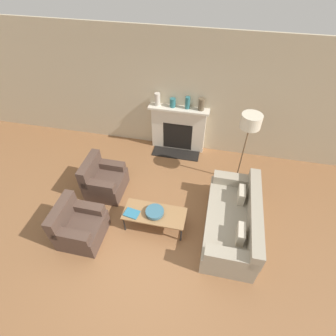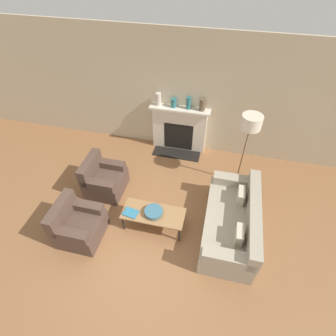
{
  "view_description": "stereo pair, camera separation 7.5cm",
  "coord_description": "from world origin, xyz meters",
  "px_view_note": "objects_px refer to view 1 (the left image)",
  "views": [
    {
      "loc": [
        1.07,
        -2.46,
        4.42
      ],
      "look_at": [
        0.21,
        1.58,
        0.45
      ],
      "focal_mm": 28.0,
      "sensor_mm": 36.0,
      "label": 1
    },
    {
      "loc": [
        1.15,
        -2.44,
        4.42
      ],
      "look_at": [
        0.21,
        1.58,
        0.45
      ],
      "focal_mm": 28.0,
      "sensor_mm": 36.0,
      "label": 2
    }
  ],
  "objects_px": {
    "fireplace": "(178,129)",
    "floor_lamp": "(250,127)",
    "mantel_vase_center_right": "(188,103)",
    "book": "(132,213)",
    "mantel_vase_right": "(201,104)",
    "coffee_table": "(155,214)",
    "bowl": "(155,212)",
    "armchair_near": "(79,226)",
    "mantel_vase_center_left": "(173,103)",
    "mantel_vase_left": "(157,99)",
    "couch": "(234,221)",
    "armchair_far": "(103,180)"
  },
  "relations": [
    {
      "from": "coffee_table",
      "to": "mantel_vase_center_left",
      "type": "distance_m",
      "value": 2.68
    },
    {
      "from": "mantel_vase_left",
      "to": "mantel_vase_center_right",
      "type": "xyz_separation_m",
      "value": [
        0.71,
        0.0,
        -0.01
      ]
    },
    {
      "from": "book",
      "to": "fireplace",
      "type": "bearing_deg",
      "value": 90.36
    },
    {
      "from": "floor_lamp",
      "to": "mantel_vase_left",
      "type": "distance_m",
      "value": 2.26
    },
    {
      "from": "fireplace",
      "to": "mantel_vase_left",
      "type": "relative_size",
      "value": 4.76
    },
    {
      "from": "coffee_table",
      "to": "bowl",
      "type": "xyz_separation_m",
      "value": [
        0.01,
        -0.01,
        0.08
      ]
    },
    {
      "from": "couch",
      "to": "coffee_table",
      "type": "distance_m",
      "value": 1.49
    },
    {
      "from": "armchair_far",
      "to": "bowl",
      "type": "xyz_separation_m",
      "value": [
        1.32,
        -0.69,
        0.15
      ]
    },
    {
      "from": "mantel_vase_left",
      "to": "mantel_vase_center_left",
      "type": "xyz_separation_m",
      "value": [
        0.36,
        0.0,
        -0.05
      ]
    },
    {
      "from": "book",
      "to": "mantel_vase_center_right",
      "type": "relative_size",
      "value": 1.04
    },
    {
      "from": "bowl",
      "to": "mantel_vase_left",
      "type": "relative_size",
      "value": 1.13
    },
    {
      "from": "mantel_vase_right",
      "to": "couch",
      "type": "bearing_deg",
      "value": -67.17
    },
    {
      "from": "bowl",
      "to": "mantel_vase_center_right",
      "type": "distance_m",
      "value": 2.68
    },
    {
      "from": "armchair_far",
      "to": "mantel_vase_center_right",
      "type": "bearing_deg",
      "value": -39.21
    },
    {
      "from": "armchair_near",
      "to": "mantel_vase_right",
      "type": "distance_m",
      "value": 3.67
    },
    {
      "from": "couch",
      "to": "mantel_vase_left",
      "type": "bearing_deg",
      "value": -139.09
    },
    {
      "from": "mantel_vase_center_right",
      "to": "book",
      "type": "bearing_deg",
      "value": -102.78
    },
    {
      "from": "mantel_vase_left",
      "to": "mantel_vase_center_right",
      "type": "bearing_deg",
      "value": 0.0
    },
    {
      "from": "mantel_vase_left",
      "to": "mantel_vase_center_right",
      "type": "distance_m",
      "value": 0.71
    },
    {
      "from": "fireplace",
      "to": "mantel_vase_center_right",
      "type": "xyz_separation_m",
      "value": [
        0.19,
        0.01,
        0.76
      ]
    },
    {
      "from": "book",
      "to": "mantel_vase_center_right",
      "type": "bearing_deg",
      "value": 86.29
    },
    {
      "from": "armchair_near",
      "to": "mantel_vase_center_left",
      "type": "distance_m",
      "value": 3.38
    },
    {
      "from": "floor_lamp",
      "to": "coffee_table",
      "type": "bearing_deg",
      "value": -133.44
    },
    {
      "from": "couch",
      "to": "mantel_vase_left",
      "type": "height_order",
      "value": "mantel_vase_left"
    },
    {
      "from": "armchair_near",
      "to": "mantel_vase_right",
      "type": "relative_size",
      "value": 2.88
    },
    {
      "from": "coffee_table",
      "to": "mantel_vase_right",
      "type": "xyz_separation_m",
      "value": [
        0.5,
        2.52,
        0.96
      ]
    },
    {
      "from": "fireplace",
      "to": "armchair_far",
      "type": "bearing_deg",
      "value": -125.57
    },
    {
      "from": "fireplace",
      "to": "floor_lamp",
      "type": "relative_size",
      "value": 0.83
    },
    {
      "from": "fireplace",
      "to": "armchair_near",
      "type": "distance_m",
      "value": 3.29
    },
    {
      "from": "couch",
      "to": "floor_lamp",
      "type": "distance_m",
      "value": 1.84
    },
    {
      "from": "book",
      "to": "mantel_vase_center_right",
      "type": "distance_m",
      "value": 2.83
    },
    {
      "from": "mantel_vase_right",
      "to": "mantel_vase_center_left",
      "type": "bearing_deg",
      "value": 180.0
    },
    {
      "from": "mantel_vase_center_right",
      "to": "bowl",
      "type": "bearing_deg",
      "value": -93.88
    },
    {
      "from": "bowl",
      "to": "mantel_vase_center_left",
      "type": "height_order",
      "value": "mantel_vase_center_left"
    },
    {
      "from": "fireplace",
      "to": "bowl",
      "type": "xyz_separation_m",
      "value": [
        0.02,
        -2.51,
        -0.12
      ]
    },
    {
      "from": "fireplace",
      "to": "couch",
      "type": "xyz_separation_m",
      "value": [
        1.49,
        -2.3,
        -0.27
      ]
    },
    {
      "from": "armchair_near",
      "to": "mantel_vase_left",
      "type": "relative_size",
      "value": 2.69
    },
    {
      "from": "floor_lamp",
      "to": "mantel_vase_right",
      "type": "bearing_deg",
      "value": 138.99
    },
    {
      "from": "mantel_vase_left",
      "to": "mantel_vase_center_left",
      "type": "bearing_deg",
      "value": 0.0
    },
    {
      "from": "book",
      "to": "mantel_vase_center_right",
      "type": "height_order",
      "value": "mantel_vase_center_right"
    },
    {
      "from": "book",
      "to": "mantel_vase_left",
      "type": "xyz_separation_m",
      "value": [
        -0.12,
        2.62,
        0.93
      ]
    },
    {
      "from": "armchair_near",
      "to": "mantel_vase_center_right",
      "type": "height_order",
      "value": "mantel_vase_center_right"
    },
    {
      "from": "armchair_near",
      "to": "book",
      "type": "height_order",
      "value": "armchair_near"
    },
    {
      "from": "bowl",
      "to": "mantel_vase_center_left",
      "type": "bearing_deg",
      "value": 94.04
    },
    {
      "from": "book",
      "to": "mantel_vase_center_left",
      "type": "distance_m",
      "value": 2.77
    },
    {
      "from": "floor_lamp",
      "to": "mantel_vase_right",
      "type": "height_order",
      "value": "floor_lamp"
    },
    {
      "from": "fireplace",
      "to": "mantel_vase_center_left",
      "type": "distance_m",
      "value": 0.73
    },
    {
      "from": "fireplace",
      "to": "mantel_vase_right",
      "type": "bearing_deg",
      "value": 1.57
    },
    {
      "from": "fireplace",
      "to": "mantel_vase_right",
      "type": "relative_size",
      "value": 5.09
    },
    {
      "from": "coffee_table",
      "to": "bowl",
      "type": "relative_size",
      "value": 3.43
    }
  ]
}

